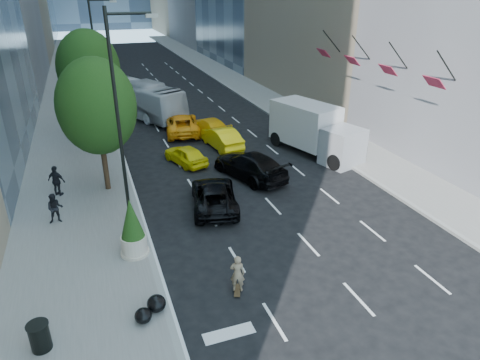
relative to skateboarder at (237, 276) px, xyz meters
name	(u,v)px	position (x,y,z in m)	size (l,w,h in m)	color
ground	(289,248)	(3.20, 2.06, -0.78)	(160.00, 160.00, 0.00)	black
sidewalk_left	(73,105)	(-5.80, 32.06, -0.70)	(6.00, 120.00, 0.15)	slate
sidewalk_right	(252,91)	(13.20, 32.06, -0.70)	(4.00, 120.00, 0.15)	slate
lamp_near	(122,114)	(-3.12, 6.06, 5.03)	(2.13, 0.22, 10.00)	black
lamp_far	(98,55)	(-3.12, 24.06, 5.03)	(2.13, 0.22, 10.00)	black
tree_near	(97,107)	(-4.00, 11.06, 4.19)	(4.20, 4.20, 7.46)	black
tree_mid	(89,69)	(-4.00, 21.06, 4.54)	(4.50, 4.50, 7.99)	black
tree_far	(85,54)	(-4.00, 34.06, 3.84)	(3.90, 3.90, 6.92)	black
traffic_signal	(90,48)	(-3.20, 42.06, 3.46)	(2.48, 0.53, 5.20)	black
facade_flags	(371,62)	(13.84, 12.06, 5.41)	(1.85, 13.30, 2.05)	black
skateboarder	(237,276)	(0.00, 0.00, 0.00)	(0.57, 0.37, 1.56)	#887055
black_sedan_lincoln	(214,195)	(1.20, 7.06, -0.10)	(2.27, 4.93, 1.37)	black
black_sedan_mercedes	(250,165)	(4.40, 10.06, 0.02)	(2.24, 5.52, 1.60)	black
taxi_a	(186,155)	(1.20, 13.56, -0.15)	(1.49, 3.71, 1.26)	yellow
taxi_b	(221,137)	(4.40, 15.82, -0.03)	(1.58, 4.52, 1.49)	yellow
taxi_c	(182,124)	(2.43, 20.06, -0.02)	(2.52, 5.47, 1.52)	#FF9E0D
taxi_d	(210,126)	(4.40, 18.90, -0.10)	(1.91, 4.71, 1.37)	yellow
city_bus	(139,98)	(0.00, 26.57, 0.80)	(2.65, 11.32, 3.15)	silver
box_truck	(314,130)	(10.15, 12.50, 0.93)	(4.42, 7.46, 3.37)	#BCBCBC
pedestrian_a	(55,208)	(-6.66, 7.88, 0.15)	(0.75, 0.59, 1.55)	black
pedestrian_b	(57,181)	(-6.66, 11.08, 0.25)	(1.03, 0.43, 1.76)	black
trash_can	(40,337)	(-6.93, -0.63, -0.15)	(0.64, 0.64, 0.96)	black
planter_shrub	(132,228)	(-3.40, 3.81, 0.64)	(1.11, 1.11, 2.66)	beige
garbage_bags	(151,308)	(-3.35, -0.27, -0.35)	(1.19, 1.14, 0.59)	black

